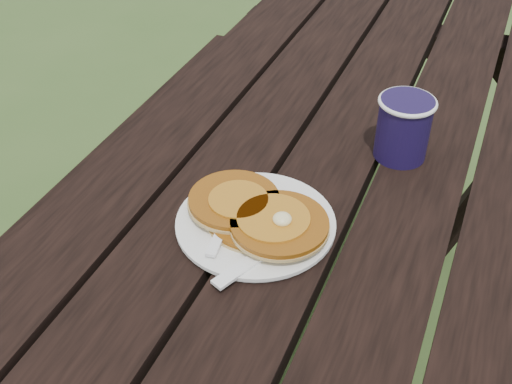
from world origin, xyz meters
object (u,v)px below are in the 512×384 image
at_px(coffee_cup, 404,125).
at_px(plate, 256,224).
at_px(pancake_stack, 258,214).
at_px(picnic_table, 325,291).

bearing_deg(coffee_cup, plate, -120.65).
bearing_deg(coffee_cup, pancake_stack, -120.06).
bearing_deg(plate, picnic_table, 78.64).
bearing_deg(coffee_cup, picnic_table, -177.44).
relative_size(pancake_stack, coffee_cup, 2.04).
xyz_separation_m(pancake_stack, coffee_cup, (0.15, 0.27, 0.04)).
height_order(plate, coffee_cup, coffee_cup).
relative_size(plate, pancake_stack, 1.04).
height_order(pancake_stack, coffee_cup, coffee_cup).
height_order(picnic_table, pancake_stack, pancake_stack).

